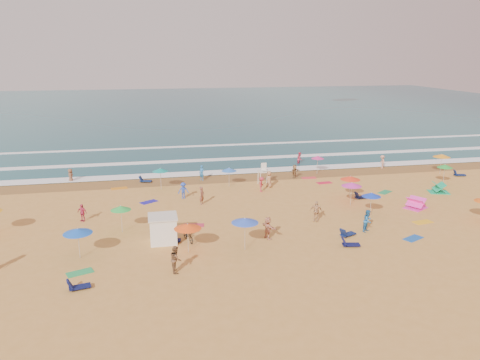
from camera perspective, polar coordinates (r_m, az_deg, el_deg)
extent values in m
plane|color=gold|center=(42.61, -0.59, -4.15)|extent=(220.00, 220.00, 0.00)
cube|color=#0C4756|center=(124.50, -8.00, 8.60)|extent=(220.00, 140.00, 0.18)
plane|color=olive|center=(54.39, -3.08, 0.16)|extent=(220.00, 220.00, 0.00)
cube|color=white|center=(56.76, -3.45, 0.90)|extent=(200.00, 2.20, 0.05)
cube|color=white|center=(63.51, -4.34, 2.43)|extent=(200.00, 1.60, 0.05)
cube|color=white|center=(73.23, -5.34, 4.13)|extent=(200.00, 1.20, 0.05)
cube|color=white|center=(36.67, -9.35, -5.99)|extent=(2.00, 2.00, 2.00)
cube|color=silver|center=(36.31, -9.42, -4.43)|extent=(2.20, 2.20, 0.12)
imported|color=black|center=(36.68, -6.31, -6.75)|extent=(1.13, 1.90, 0.94)
cone|color=#DF3189|center=(57.02, 9.45, 2.76)|extent=(1.55, 1.55, 0.35)
cone|color=#FF5315|center=(34.21, -6.40, -5.63)|extent=(2.00, 2.00, 0.35)
cone|color=blue|center=(34.29, 0.61, -4.95)|extent=(2.00, 2.00, 0.35)
cone|color=blue|center=(43.29, 15.73, -1.72)|extent=(1.68, 1.68, 0.35)
cone|color=orange|center=(60.80, 23.38, 2.75)|extent=(1.98, 1.98, 0.35)
cone|color=#11908A|center=(50.21, -9.69, 1.23)|extent=(1.67, 1.67, 0.35)
cone|color=#E132AF|center=(45.56, 13.46, -0.51)|extent=(1.90, 1.90, 0.35)
cone|color=green|center=(56.03, 23.71, 1.57)|extent=(1.64, 1.64, 0.35)
cone|color=blue|center=(50.83, -1.35, 1.31)|extent=(1.65, 1.65, 0.35)
cone|color=blue|center=(34.97, -19.19, -5.89)|extent=(2.04, 2.04, 0.35)
cone|color=#FF391A|center=(47.61, 13.31, 0.26)|extent=(1.95, 1.95, 0.35)
cone|color=green|center=(38.92, -14.34, -3.31)|extent=(1.63, 1.63, 0.35)
cube|color=#0E1447|center=(31.29, -18.93, -12.20)|extent=(1.39, 0.83, 0.34)
cube|color=#0D1145|center=(36.80, -8.27, -7.26)|extent=(1.39, 0.81, 0.34)
cube|color=navy|center=(38.52, 13.04, -6.45)|extent=(1.42, 1.02, 0.34)
cube|color=#0D1145|center=(36.61, 13.39, -7.65)|extent=(1.38, 0.79, 0.34)
cube|color=#101B51|center=(48.45, 14.60, -2.03)|extent=(1.36, 0.71, 0.34)
cube|color=#101F50|center=(61.24, 25.22, 0.58)|extent=(1.40, 0.88, 0.34)
cube|color=navy|center=(53.82, -11.41, -0.11)|extent=(1.40, 0.87, 0.34)
cube|color=#211AA7|center=(46.77, -11.06, -2.64)|extent=(1.90, 1.64, 0.03)
cube|color=green|center=(33.48, -18.93, -10.63)|extent=(1.90, 1.41, 0.03)
cube|color=orange|center=(52.12, -14.52, -0.98)|extent=(1.81, 1.11, 0.03)
cube|color=#C42E4A|center=(40.03, -5.64, -5.51)|extent=(1.82, 1.13, 0.03)
cube|color=red|center=(53.43, 10.24, -0.34)|extent=(1.78, 1.03, 0.03)
cube|color=#1C55B3|center=(39.59, 20.36, -6.68)|extent=(1.90, 1.52, 0.03)
cube|color=#238C55|center=(51.38, 17.25, -1.42)|extent=(1.89, 1.68, 0.03)
cube|color=yellow|center=(43.55, 21.38, -4.79)|extent=(1.82, 1.14, 0.03)
cube|color=#E83640|center=(55.25, 8.40, 0.26)|extent=(1.73, 0.92, 0.03)
imported|color=olive|center=(54.62, 6.67, 1.03)|extent=(1.53, 1.25, 1.64)
imported|color=tan|center=(61.75, 16.94, 2.15)|extent=(0.85, 1.20, 1.69)
imported|color=blue|center=(47.14, -6.93, -1.28)|extent=(1.13, 0.73, 1.66)
imported|color=#2978C3|center=(53.65, -4.69, 0.88)|extent=(0.74, 0.76, 1.76)
imported|color=#CB3242|center=(49.13, 2.64, -0.53)|extent=(0.97, 1.19, 1.60)
imported|color=tan|center=(36.90, 3.41, -5.85)|extent=(1.14, 1.73, 1.79)
imported|color=#CD335B|center=(42.84, -18.70, -3.79)|extent=(0.98, 0.77, 1.55)
imported|color=brown|center=(56.32, -19.94, 0.43)|extent=(0.75, 0.97, 1.77)
imported|color=tan|center=(41.07, 9.25, -3.76)|extent=(1.15, 0.91, 1.83)
imported|color=#B17D52|center=(50.74, 3.57, 0.10)|extent=(0.63, 0.92, 1.83)
imported|color=#D8364F|center=(61.94, 7.30, 2.55)|extent=(1.08, 1.12, 1.82)
imported|color=brown|center=(45.16, -4.67, -1.90)|extent=(0.70, 0.76, 1.75)
imported|color=brown|center=(31.78, -7.83, -9.53)|extent=(0.73, 0.92, 1.84)
imported|color=#2775B7|center=(39.64, 15.31, -4.81)|extent=(1.14, 1.11, 1.85)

